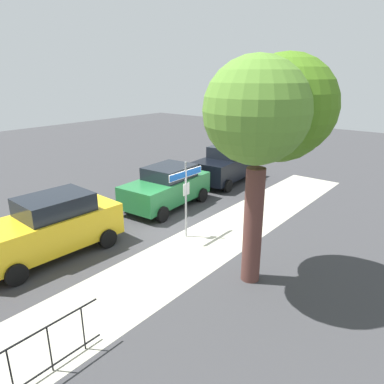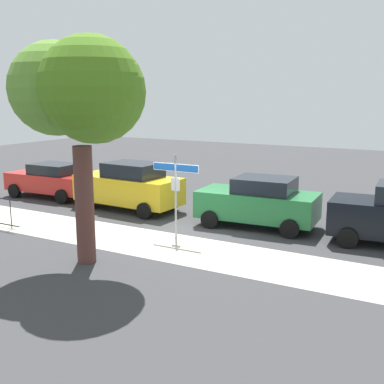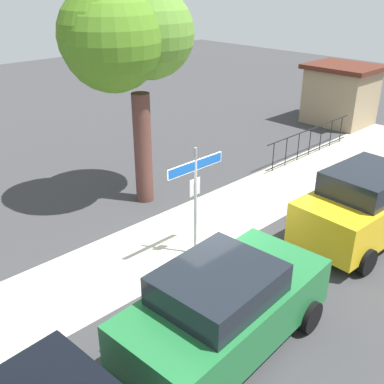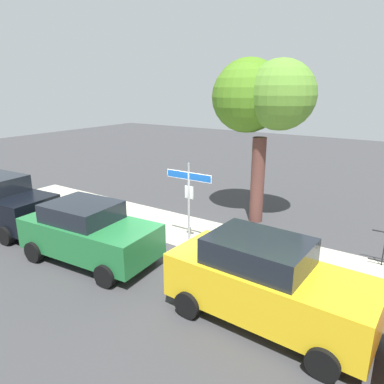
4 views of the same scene
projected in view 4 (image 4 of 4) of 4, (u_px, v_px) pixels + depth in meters
name	position (u px, v px, depth m)	size (l,w,h in m)	color
ground_plane	(175.00, 245.00, 11.96)	(60.00, 60.00, 0.00)	#38383A
sidewalk_strip	(246.00, 246.00, 11.93)	(24.00, 2.60, 0.00)	#B1AE9A
street_sign	(189.00, 189.00, 11.58)	(1.70, 0.07, 2.78)	#9EA0A5
shade_tree	(258.00, 97.00, 13.19)	(3.87, 2.80, 6.17)	brown
car_black	(1.00, 202.00, 13.22)	(4.38, 2.31, 1.97)	black
car_green	(89.00, 232.00, 10.73)	(4.33, 2.34, 1.80)	#216E37
car_yellow	(266.00, 282.00, 7.85)	(4.58, 2.20, 1.97)	gold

